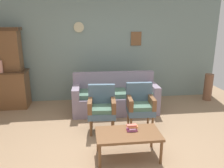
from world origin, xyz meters
TOP-DOWN VIEW (x-y plane):
  - ground_plane at (0.00, 0.00)m, footprint 7.68×7.68m
  - wall_back_with_decor at (0.00, 2.63)m, footprint 6.40×0.09m
  - side_cabinet at (-2.47, 2.25)m, footprint 1.16×0.55m
  - cabinet_upper_hutch at (-2.47, 2.33)m, footprint 0.99×0.38m
  - vase_on_cabinet at (-2.44, 2.07)m, footprint 0.11×0.11m
  - floral_couch at (0.21, 1.69)m, footprint 1.99×0.82m
  - armchair_by_doorway at (-0.18, 0.71)m, footprint 0.55×0.53m
  - armchair_near_couch_end at (0.59, 0.76)m, footprint 0.55×0.52m
  - coffee_table at (0.16, -0.25)m, footprint 1.00×0.56m
  - book_stack_on_table at (0.23, -0.18)m, footprint 0.17×0.13m
  - floor_vase_by_wall at (2.85, 2.15)m, footprint 0.23×0.23m

SIDE VIEW (x-z plane):
  - ground_plane at x=0.00m, z-range 0.00..0.00m
  - floral_couch at x=0.21m, z-range -0.12..0.78m
  - floor_vase_by_wall at x=2.85m, z-range 0.00..0.73m
  - coffee_table at x=0.16m, z-range 0.17..0.59m
  - book_stack_on_table at x=0.23m, z-range 0.42..0.51m
  - side_cabinet at x=-2.47m, z-range 0.00..0.93m
  - armchair_by_doorway at x=-0.18m, z-range 0.05..0.95m
  - armchair_near_couch_end at x=0.59m, z-range 0.05..0.95m
  - vase_on_cabinet at x=-2.44m, z-range 0.93..1.22m
  - wall_back_with_decor at x=0.00m, z-range 0.00..2.70m
  - cabinet_upper_hutch at x=-2.47m, z-range 0.94..1.97m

